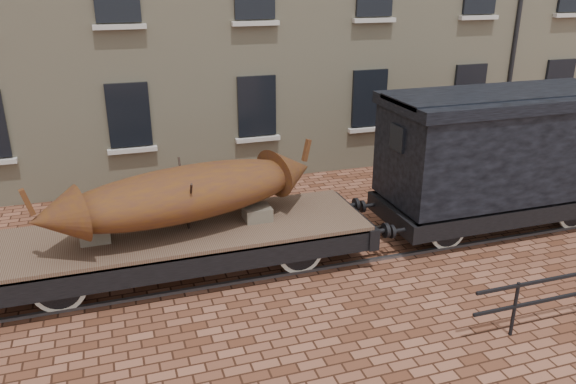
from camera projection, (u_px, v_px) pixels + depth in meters
name	position (u px, v px, depth m)	size (l,w,h in m)	color
ground	(274.00, 259.00, 11.94)	(90.00, 90.00, 0.00)	#542C1C
rail_track	(274.00, 258.00, 11.93)	(30.00, 1.52, 0.06)	#59595E
flatcar_wagon	(181.00, 238.00, 11.09)	(8.36, 2.27, 1.26)	brown
iron_boat	(186.00, 193.00, 10.80)	(5.72, 2.73, 1.41)	#5C330F
goods_van	(503.00, 145.00, 12.79)	(6.30, 2.29, 3.26)	black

